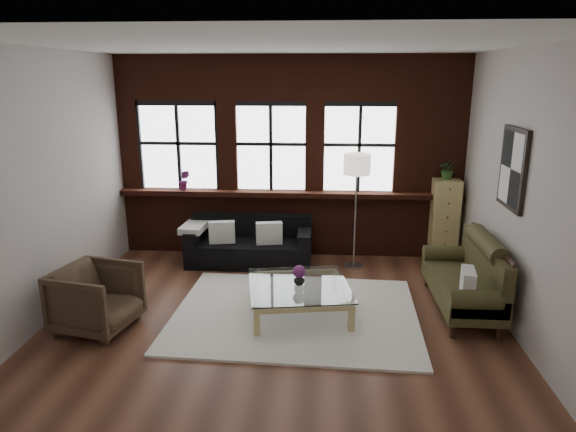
# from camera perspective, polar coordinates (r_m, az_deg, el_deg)

# --- Properties ---
(floor) EXTENTS (5.50, 5.50, 0.00)m
(floor) POSITION_cam_1_polar(r_m,az_deg,el_deg) (6.41, -1.29, -11.39)
(floor) COLOR #4F2B1D
(floor) RESTS_ON ground
(ceiling) EXTENTS (5.50, 5.50, 0.00)m
(ceiling) POSITION_cam_1_polar(r_m,az_deg,el_deg) (5.73, -1.49, 18.50)
(ceiling) COLOR white
(ceiling) RESTS_ON ground
(wall_back) EXTENTS (5.50, 0.00, 5.50)m
(wall_back) POSITION_cam_1_polar(r_m,az_deg,el_deg) (8.31, 0.22, 6.50)
(wall_back) COLOR #B7B0AA
(wall_back) RESTS_ON ground
(wall_front) EXTENTS (5.50, 0.00, 5.50)m
(wall_front) POSITION_cam_1_polar(r_m,az_deg,el_deg) (3.49, -5.20, -6.40)
(wall_front) COLOR #B7B0AA
(wall_front) RESTS_ON ground
(wall_left) EXTENTS (0.00, 5.00, 5.00)m
(wall_left) POSITION_cam_1_polar(r_m,az_deg,el_deg) (6.70, -25.53, 2.79)
(wall_left) COLOR #B7B0AA
(wall_left) RESTS_ON ground
(wall_right) EXTENTS (0.00, 5.00, 5.00)m
(wall_right) POSITION_cam_1_polar(r_m,az_deg,el_deg) (6.25, 24.64, 2.07)
(wall_right) COLOR #B7B0AA
(wall_right) RESTS_ON ground
(brick_backwall) EXTENTS (5.50, 0.12, 3.20)m
(brick_backwall) POSITION_cam_1_polar(r_m,az_deg,el_deg) (8.26, 0.19, 6.43)
(brick_backwall) COLOR #431A0F
(brick_backwall) RESTS_ON floor
(sill_ledge) EXTENTS (5.50, 0.30, 0.08)m
(sill_ledge) POSITION_cam_1_polar(r_m,az_deg,el_deg) (8.27, 0.15, 2.50)
(sill_ledge) COLOR #431A0F
(sill_ledge) RESTS_ON brick_backwall
(window_left) EXTENTS (1.38, 0.10, 1.50)m
(window_left) POSITION_cam_1_polar(r_m,az_deg,el_deg) (8.55, -12.03, 7.43)
(window_left) COLOR black
(window_left) RESTS_ON brick_backwall
(window_mid) EXTENTS (1.38, 0.10, 1.50)m
(window_mid) POSITION_cam_1_polar(r_m,az_deg,el_deg) (8.27, -1.90, 7.49)
(window_mid) COLOR black
(window_mid) RESTS_ON brick_backwall
(window_right) EXTENTS (1.38, 0.10, 1.50)m
(window_right) POSITION_cam_1_polar(r_m,az_deg,el_deg) (8.24, 7.91, 7.33)
(window_right) COLOR black
(window_right) RESTS_ON brick_backwall
(wall_poster) EXTENTS (0.05, 0.74, 0.94)m
(wall_poster) POSITION_cam_1_polar(r_m,az_deg,el_deg) (6.47, 23.73, 4.85)
(wall_poster) COLOR black
(wall_poster) RESTS_ON wall_right
(shag_rug) EXTENTS (3.09, 2.47, 0.03)m
(shag_rug) POSITION_cam_1_polar(r_m,az_deg,el_deg) (6.51, 0.81, -10.80)
(shag_rug) COLOR white
(shag_rug) RESTS_ON floor
(dark_sofa) EXTENTS (1.93, 0.78, 0.70)m
(dark_sofa) POSITION_cam_1_polar(r_m,az_deg,el_deg) (8.09, -4.30, -2.92)
(dark_sofa) COLOR black
(dark_sofa) RESTS_ON floor
(pillow_a) EXTENTS (0.42, 0.21, 0.34)m
(pillow_a) POSITION_cam_1_polar(r_m,az_deg,el_deg) (8.01, -7.36, -1.79)
(pillow_a) COLOR silver
(pillow_a) RESTS_ON dark_sofa
(pillow_b) EXTENTS (0.42, 0.21, 0.34)m
(pillow_b) POSITION_cam_1_polar(r_m,az_deg,el_deg) (7.90, -2.11, -1.91)
(pillow_b) COLOR silver
(pillow_b) RESTS_ON dark_sofa
(vintage_settee) EXTENTS (0.77, 1.74, 0.93)m
(vintage_settee) POSITION_cam_1_polar(r_m,az_deg,el_deg) (6.82, 18.78, -6.29)
(vintage_settee) COLOR #383519
(vintage_settee) RESTS_ON floor
(pillow_settee) EXTENTS (0.20, 0.40, 0.34)m
(pillow_settee) POSITION_cam_1_polar(r_m,az_deg,el_deg) (6.29, 19.35, -7.12)
(pillow_settee) COLOR silver
(pillow_settee) RESTS_ON vintage_settee
(armchair) EXTENTS (0.99, 0.98, 0.77)m
(armchair) POSITION_cam_1_polar(r_m,az_deg,el_deg) (6.43, -20.47, -8.58)
(armchair) COLOR #3D2E1E
(armchair) RESTS_ON floor
(coffee_table) EXTENTS (1.39, 1.39, 0.41)m
(coffee_table) POSITION_cam_1_polar(r_m,az_deg,el_deg) (6.46, 1.23, -9.28)
(coffee_table) COLOR tan
(coffee_table) RESTS_ON shag_rug
(vase) EXTENTS (0.14, 0.14, 0.14)m
(vase) POSITION_cam_1_polar(r_m,az_deg,el_deg) (6.35, 1.25, -7.05)
(vase) COLOR #B2B2B2
(vase) RESTS_ON coffee_table
(flowers) EXTENTS (0.16, 0.16, 0.16)m
(flowers) POSITION_cam_1_polar(r_m,az_deg,el_deg) (6.31, 1.25, -6.19)
(flowers) COLOR #6C2563
(flowers) RESTS_ON vase
(drawer_chest) EXTENTS (0.41, 0.41, 1.33)m
(drawer_chest) POSITION_cam_1_polar(r_m,az_deg,el_deg) (8.48, 16.92, -0.47)
(drawer_chest) COLOR tan
(drawer_chest) RESTS_ON floor
(potted_plant_top) EXTENTS (0.30, 0.27, 0.32)m
(potted_plant_top) POSITION_cam_1_polar(r_m,az_deg,el_deg) (8.30, 17.36, 5.01)
(potted_plant_top) COLOR #2D5923
(potted_plant_top) RESTS_ON drawer_chest
(floor_lamp) EXTENTS (0.40, 0.40, 1.91)m
(floor_lamp) POSITION_cam_1_polar(r_m,az_deg,el_deg) (7.82, 7.51, 0.98)
(floor_lamp) COLOR #A5A5A8
(floor_lamp) RESTS_ON floor
(sill_plant) EXTENTS (0.19, 0.16, 0.33)m
(sill_plant) POSITION_cam_1_polar(r_m,az_deg,el_deg) (8.49, -11.46, 3.93)
(sill_plant) COLOR #6C2563
(sill_plant) RESTS_ON sill_ledge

